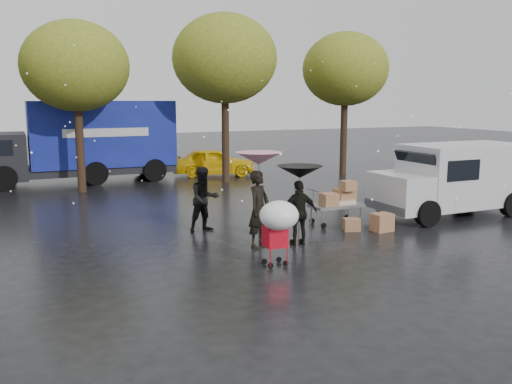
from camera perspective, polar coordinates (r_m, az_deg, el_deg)
name	(u,v)px	position (r m, az deg, el deg)	size (l,w,h in m)	color
ground	(276,244)	(13.63, 2.13, -5.47)	(90.00, 90.00, 0.00)	black
person_pink	(259,209)	(13.17, 0.29, -1.80)	(0.69, 0.45, 1.88)	black
person_middle	(204,199)	(14.81, -5.46, -0.76)	(0.86, 0.67, 1.77)	black
person_black	(299,213)	(13.43, 4.58, -2.19)	(0.94, 0.39, 1.61)	black
umbrella_pink	(259,159)	(12.97, 0.30, 3.54)	(1.12, 1.12, 2.33)	#4C4C4C
umbrella_black	(300,172)	(13.26, 4.64, 2.12)	(1.13, 1.13, 1.98)	#4C4C4C
vendor_cart	(339,199)	(15.79, 8.69, -0.76)	(1.52, 0.80, 1.27)	slate
shopping_cart	(278,219)	(11.51, 2.37, -2.87)	(0.84, 0.84, 1.46)	#B80A1B
white_van	(453,178)	(17.89, 20.06, 1.40)	(4.91, 2.18, 2.20)	silver
blue_truck	(83,142)	(24.65, -17.78, 5.07)	(8.30, 2.60, 3.50)	navy
box_ground_near	(382,222)	(15.24, 13.11, -3.13)	(0.55, 0.44, 0.49)	#946440
box_ground_far	(352,225)	(15.14, 10.04, -3.40)	(0.44, 0.34, 0.34)	#946440
yellow_taxi	(214,162)	(25.63, -4.43, 3.18)	(1.54, 3.83, 1.31)	yellow
tree_row	(155,62)	(22.48, -10.58, 13.29)	(21.60, 4.40, 7.12)	black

